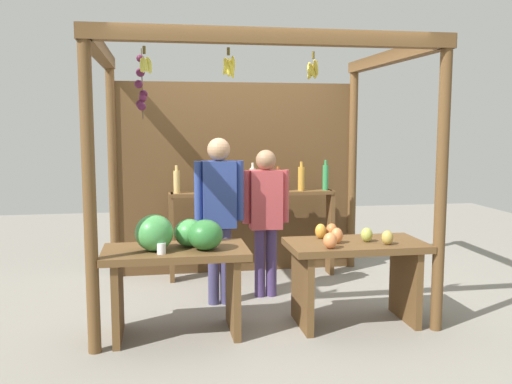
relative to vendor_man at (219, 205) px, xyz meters
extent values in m
plane|color=gray|center=(0.34, 0.08, -0.98)|extent=(12.00, 12.00, 0.00)
cylinder|color=brown|center=(-1.09, -1.02, 0.26)|extent=(0.10, 0.10, 2.50)
cylinder|color=brown|center=(1.77, -1.02, 0.26)|extent=(0.10, 0.10, 2.50)
cylinder|color=brown|center=(-1.09, 1.18, 0.26)|extent=(0.10, 0.10, 2.50)
cylinder|color=brown|center=(1.77, 1.18, 0.26)|extent=(0.10, 0.10, 2.50)
cube|color=brown|center=(0.34, -1.02, 1.45)|extent=(2.96, 0.12, 0.12)
cube|color=brown|center=(-1.09, 0.08, 1.45)|extent=(0.12, 2.30, 0.12)
cube|color=brown|center=(1.77, 0.08, 1.45)|extent=(0.12, 2.30, 0.12)
cube|color=#52381E|center=(0.34, 1.20, 0.14)|extent=(2.86, 0.04, 2.25)
cylinder|color=brown|center=(-0.66, -0.92, 1.34)|extent=(0.02, 0.02, 0.06)
ellipsoid|color=#D1CC4C|center=(-0.62, -0.92, 1.22)|extent=(0.04, 0.07, 0.12)
ellipsoid|color=#D1CC4C|center=(-0.65, -0.88, 1.24)|extent=(0.06, 0.05, 0.12)
ellipsoid|color=#D1CC4C|center=(-0.68, -0.90, 1.24)|extent=(0.05, 0.05, 0.12)
ellipsoid|color=#D1CC4C|center=(-0.68, -0.93, 1.23)|extent=(0.05, 0.05, 0.12)
ellipsoid|color=#D1CC4C|center=(-0.65, -0.94, 1.23)|extent=(0.06, 0.04, 0.12)
cylinder|color=brown|center=(-0.02, -0.94, 1.34)|extent=(0.02, 0.02, 0.06)
ellipsoid|color=yellow|center=(0.01, -0.95, 1.24)|extent=(0.04, 0.08, 0.15)
ellipsoid|color=yellow|center=(0.00, -0.91, 1.22)|extent=(0.06, 0.05, 0.15)
ellipsoid|color=yellow|center=(-0.03, -0.91, 1.23)|extent=(0.08, 0.05, 0.15)
ellipsoid|color=yellow|center=(-0.04, -0.95, 1.24)|extent=(0.04, 0.08, 0.14)
ellipsoid|color=yellow|center=(-0.04, -0.98, 1.22)|extent=(0.08, 0.06, 0.15)
ellipsoid|color=yellow|center=(0.00, -0.97, 1.21)|extent=(0.07, 0.06, 0.15)
cylinder|color=brown|center=(0.70, -0.83, 1.34)|extent=(0.02, 0.02, 0.06)
ellipsoid|color=gold|center=(0.72, -0.83, 1.22)|extent=(0.04, 0.07, 0.14)
ellipsoid|color=gold|center=(0.72, -0.79, 1.24)|extent=(0.08, 0.06, 0.14)
ellipsoid|color=gold|center=(0.68, -0.80, 1.21)|extent=(0.08, 0.06, 0.14)
ellipsoid|color=gold|center=(0.66, -0.83, 1.22)|extent=(0.04, 0.08, 0.14)
ellipsoid|color=gold|center=(0.68, -0.86, 1.22)|extent=(0.08, 0.06, 0.14)
ellipsoid|color=gold|center=(0.71, -0.85, 1.24)|extent=(0.06, 0.05, 0.14)
cylinder|color=#4C422D|center=(-0.69, -0.77, 1.10)|extent=(0.01, 0.01, 0.55)
sphere|color=#47142D|center=(-0.70, -0.80, 1.29)|extent=(0.06, 0.06, 0.06)
sphere|color=#47142D|center=(-0.66, -0.79, 1.24)|extent=(0.06, 0.06, 0.06)
sphere|color=#511938|center=(-0.70, -0.80, 1.19)|extent=(0.07, 0.07, 0.07)
sphere|color=#511938|center=(-0.71, -0.78, 1.10)|extent=(0.07, 0.07, 0.07)
sphere|color=#47142D|center=(-0.68, -0.76, 1.02)|extent=(0.07, 0.07, 0.07)
sphere|color=#601E42|center=(-0.68, -0.76, 0.99)|extent=(0.06, 0.06, 0.06)
sphere|color=#47142D|center=(-0.70, -0.77, 0.94)|extent=(0.07, 0.07, 0.07)
sphere|color=#511938|center=(-0.69, -0.79, 0.92)|extent=(0.07, 0.07, 0.07)
cube|color=brown|center=(-0.45, -0.75, -0.27)|extent=(1.20, 0.64, 0.06)
cube|color=brown|center=(-0.93, -0.75, -0.64)|extent=(0.06, 0.58, 0.68)
cube|color=brown|center=(0.03, -0.75, -0.64)|extent=(0.06, 0.58, 0.68)
ellipsoid|color=#429347|center=(-0.33, -0.68, -0.13)|extent=(0.27, 0.27, 0.23)
ellipsoid|color=#429347|center=(-0.62, -0.80, -0.10)|extent=(0.38, 0.38, 0.30)
ellipsoid|color=#2D7533|center=(-0.20, -0.84, -0.12)|extent=(0.36, 0.36, 0.25)
cylinder|color=white|center=(-0.56, -0.93, -0.20)|extent=(0.07, 0.07, 0.09)
cube|color=brown|center=(1.12, -0.75, -0.27)|extent=(1.20, 0.64, 0.06)
cube|color=brown|center=(0.64, -0.75, -0.64)|extent=(0.06, 0.58, 0.68)
cube|color=brown|center=(1.60, -0.75, -0.64)|extent=(0.06, 0.58, 0.68)
ellipsoid|color=gold|center=(0.86, -0.56, -0.18)|extent=(0.11, 0.11, 0.13)
ellipsoid|color=#B79E47|center=(1.35, -0.90, -0.18)|extent=(0.14, 0.14, 0.12)
ellipsoid|color=#E07F47|center=(0.82, -0.97, -0.18)|extent=(0.16, 0.16, 0.13)
ellipsoid|color=#A8B24C|center=(1.22, -0.76, -0.18)|extent=(0.12, 0.12, 0.13)
ellipsoid|color=#E07F47|center=(0.94, -0.78, -0.18)|extent=(0.11, 0.11, 0.14)
ellipsoid|color=#CC7038|center=(0.98, -0.52, -0.18)|extent=(0.15, 0.15, 0.13)
cube|color=brown|center=(-0.45, 0.90, -0.48)|extent=(0.05, 0.20, 1.00)
cube|color=brown|center=(1.41, 0.90, -0.48)|extent=(0.05, 0.20, 1.00)
cube|color=brown|center=(0.48, 0.90, 0.00)|extent=(1.86, 0.22, 0.04)
cylinder|color=#D8B266|center=(-0.38, 0.90, 0.14)|extent=(0.07, 0.07, 0.25)
cylinder|color=#D8B266|center=(-0.38, 0.90, 0.30)|extent=(0.03, 0.03, 0.06)
cylinder|color=#338C4C|center=(-0.10, 0.90, 0.16)|extent=(0.07, 0.07, 0.29)
cylinder|color=#338C4C|center=(-0.10, 0.90, 0.34)|extent=(0.03, 0.03, 0.06)
cylinder|color=gold|center=(0.19, 0.90, 0.14)|extent=(0.08, 0.08, 0.25)
cylinder|color=gold|center=(0.19, 0.90, 0.30)|extent=(0.03, 0.03, 0.06)
cylinder|color=silver|center=(0.48, 0.90, 0.15)|extent=(0.07, 0.07, 0.27)
cylinder|color=silver|center=(0.48, 0.90, 0.32)|extent=(0.03, 0.03, 0.06)
cylinder|color=#994C1E|center=(0.78, 0.90, 0.13)|extent=(0.08, 0.08, 0.22)
cylinder|color=#994C1E|center=(0.78, 0.90, 0.27)|extent=(0.03, 0.03, 0.06)
cylinder|color=gold|center=(1.05, 0.90, 0.15)|extent=(0.08, 0.08, 0.28)
cylinder|color=gold|center=(1.05, 0.90, 0.32)|extent=(0.03, 0.03, 0.06)
cylinder|color=#338C4C|center=(1.34, 0.90, 0.16)|extent=(0.07, 0.07, 0.29)
cylinder|color=#338C4C|center=(1.34, 0.90, 0.34)|extent=(0.03, 0.03, 0.06)
cylinder|color=#413C66|center=(-0.06, 0.00, -0.60)|extent=(0.11, 0.11, 0.77)
cylinder|color=#413C66|center=(0.06, 0.00, -0.60)|extent=(0.11, 0.11, 0.77)
cube|color=#2D428C|center=(0.00, 0.00, 0.11)|extent=(0.32, 0.19, 0.65)
cylinder|color=#2D428C|center=(-0.20, 0.00, 0.14)|extent=(0.08, 0.08, 0.58)
cylinder|color=#2D428C|center=(0.20, 0.00, 0.14)|extent=(0.08, 0.08, 0.58)
sphere|color=tan|center=(0.00, 0.00, 0.54)|extent=(0.22, 0.22, 0.22)
cylinder|color=#4B386D|center=(0.43, 0.17, -0.63)|extent=(0.11, 0.11, 0.71)
cylinder|color=#4B386D|center=(0.55, 0.17, -0.63)|extent=(0.11, 0.11, 0.71)
cube|color=#BF474C|center=(0.49, 0.17, 0.02)|extent=(0.32, 0.19, 0.60)
cylinder|color=#BF474C|center=(0.29, 0.17, 0.05)|extent=(0.08, 0.08, 0.54)
cylinder|color=#BF474C|center=(0.69, 0.17, 0.05)|extent=(0.08, 0.08, 0.54)
sphere|color=#997051|center=(0.49, 0.17, 0.42)|extent=(0.20, 0.20, 0.20)
camera|label=1|loc=(-0.57, -5.35, 0.79)|focal=39.28mm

